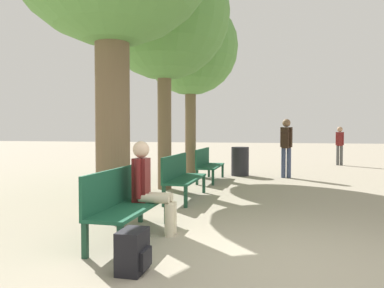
{
  "coord_description": "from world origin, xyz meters",
  "views": [
    {
      "loc": [
        -0.08,
        -3.87,
        1.38
      ],
      "look_at": [
        -1.9,
        3.94,
        1.1
      ],
      "focal_mm": 35.0,
      "sensor_mm": 36.0,
      "label": 1
    }
  ],
  "objects": [
    {
      "name": "pedestrian_mid",
      "position": [
        0.13,
        7.47,
        0.99
      ],
      "size": [
        0.35,
        0.3,
        1.74
      ],
      "color": "#384260",
      "rests_on": "ground_plane"
    },
    {
      "name": "backpack",
      "position": [
        -1.46,
        -0.48,
        0.21
      ],
      "size": [
        0.28,
        0.36,
        0.42
      ],
      "color": "black",
      "rests_on": "ground_plane"
    },
    {
      "name": "person_seated",
      "position": [
        -1.78,
        0.87,
        0.66
      ],
      "size": [
        0.59,
        0.33,
        1.25
      ],
      "color": "beige",
      "rests_on": "ground_plane"
    },
    {
      "name": "pedestrian_near",
      "position": [
        2.3,
        12.1,
        0.89
      ],
      "size": [
        0.31,
        0.25,
        1.55
      ],
      "color": "#4C4C4C",
      "rests_on": "ground_plane"
    },
    {
      "name": "bench_row_2",
      "position": [
        -2.02,
        6.28,
        0.5
      ],
      "size": [
        0.5,
        1.75,
        0.89
      ],
      "color": "#195138",
      "rests_on": "ground_plane"
    },
    {
      "name": "trash_bin",
      "position": [
        -1.25,
        7.69,
        0.44
      ],
      "size": [
        0.54,
        0.54,
        0.89
      ],
      "color": "#232328",
      "rests_on": "ground_plane"
    },
    {
      "name": "tree_row_1",
      "position": [
        -2.73,
        4.64,
        4.12
      ],
      "size": [
        3.11,
        3.11,
        5.7
      ],
      "color": "brown",
      "rests_on": "ground_plane"
    },
    {
      "name": "bench_row_1",
      "position": [
        -2.02,
        3.45,
        0.5
      ],
      "size": [
        0.5,
        1.75,
        0.89
      ],
      "color": "#195138",
      "rests_on": "ground_plane"
    },
    {
      "name": "bench_row_0",
      "position": [
        -2.02,
        0.61,
        0.5
      ],
      "size": [
        0.5,
        1.75,
        0.89
      ],
      "color": "#195138",
      "rests_on": "ground_plane"
    },
    {
      "name": "tree_row_2",
      "position": [
        -2.73,
        7.31,
        3.9
      ],
      "size": [
        2.9,
        2.9,
        5.39
      ],
      "color": "brown",
      "rests_on": "ground_plane"
    },
    {
      "name": "ground_plane",
      "position": [
        0.0,
        0.0,
        0.0
      ],
      "size": [
        80.0,
        80.0,
        0.0
      ],
      "primitive_type": "plane",
      "color": "gray"
    }
  ]
}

